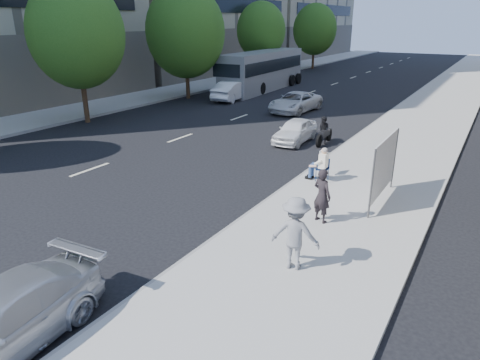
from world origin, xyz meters
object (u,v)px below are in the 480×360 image
Objects in this scene: jogger at (295,233)px; pedestrian_woman at (322,196)px; seated_protester at (320,162)px; white_sedan_near at (295,131)px; white_sedan_far at (295,102)px; white_sedan_mid at (232,91)px; protest_banner at (384,166)px; motorcycle at (324,132)px; bus at (263,71)px.

jogger reaches higher than pedestrian_woman.
jogger is at bearing -74.27° from seated_protester.
white_sedan_near is 0.74× the size of white_sedan_far.
white_sedan_far is at bearing -77.00° from jogger.
white_sedan_mid is at bearing -65.51° from jogger.
white_sedan_far is at bearing 112.43° from white_sedan_near.
seated_protester is 0.43× the size of protest_banner.
protest_banner reaches higher than seated_protester.
jogger is at bearing -98.38° from protest_banner.
seated_protester is 5.68m from motorcycle.
pedestrian_woman is 0.38× the size of white_sedan_mid.
motorcycle is (4.62, -6.78, -0.01)m from white_sedan_far.
white_sedan_mid is at bearing 169.48° from white_sedan_far.
white_sedan_mid is at bearing -31.08° from pedestrian_woman.
seated_protester is at bearing -58.65° from white_sedan_near.
protest_banner is 25.90m from bus.
seated_protester is 0.30× the size of white_sedan_mid.
bus reaches higher than pedestrian_woman.
bus is at bearing -89.46° from white_sedan_mid.
motorcycle is (10.66, -8.34, -0.09)m from white_sedan_mid.
white_sedan_near is at bearing 134.42° from protest_banner.
protest_banner is 15.84m from white_sedan_far.
protest_banner reaches higher than jogger.
bus is at bearing 134.83° from white_sedan_far.
pedestrian_woman is at bearing -72.72° from motorcycle.
protest_banner reaches higher than motorcycle.
protest_banner is 20.94m from white_sedan_mid.
protest_banner is 8.30m from white_sedan_near.
protest_banner is at bearing -109.63° from jogger.
white_sedan_near is 1.45m from motorcycle.
pedestrian_woman reaches higher than white_sedan_far.
seated_protester is at bearing -48.38° from pedestrian_woman.
jogger is 0.15× the size of bus.
jogger reaches higher than seated_protester.
jogger reaches higher than white_sedan_far.
pedestrian_woman reaches higher than motorcycle.
jogger reaches higher than white_sedan_near.
white_sedan_mid is (-9.25, 8.67, 0.14)m from white_sedan_near.
pedestrian_woman is at bearing 124.19° from white_sedan_mid.
protest_banner is at bearing -47.43° from white_sedan_near.
white_sedan_far is (6.04, -1.56, -0.08)m from white_sedan_mid.
jogger is (1.72, -6.11, 0.20)m from seated_protester.
bus reaches higher than protest_banner.
white_sedan_mid reaches higher than white_sedan_near.
jogger reaches higher than white_sedan_mid.
jogger is 1.11× the size of pedestrian_woman.
jogger is at bearing -62.88° from bus.
white_sedan_near is at bearing -41.28° from pedestrian_woman.
pedestrian_woman is 0.82× the size of motorcycle.
motorcycle is at bearing 11.49° from white_sedan_near.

